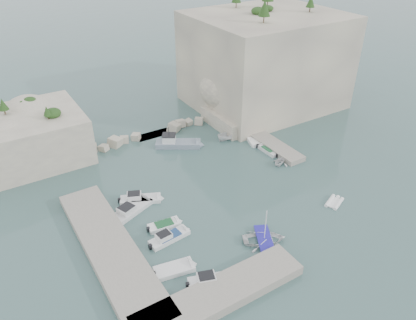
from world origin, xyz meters
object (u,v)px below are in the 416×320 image
motorboat_c (164,227)px  tender_east_c (252,141)px  tender_east_a (279,164)px  work_boat (178,146)px  rowboat (264,241)px  motorboat_d (170,239)px  inflatable_dinghy (334,203)px  motorboat_e (174,271)px  motorboat_b (132,211)px  tender_east_d (229,139)px  motorboat_a (141,201)px  motorboat_f (214,283)px  tender_east_b (268,152)px

motorboat_c → tender_east_c: (21.90, 11.47, 0.00)m
tender_east_a → work_boat: bearing=16.3°
tender_east_c → work_boat: (-11.18, 5.00, 0.00)m
rowboat → tender_east_a: bearing=-19.6°
motorboat_c → motorboat_d: (-0.46, -2.26, 0.00)m
inflatable_dinghy → tender_east_c: bearing=63.7°
inflatable_dinghy → motorboat_e: bearing=155.2°
motorboat_b → tender_east_a: bearing=-24.8°
motorboat_e → tender_east_c: same height
motorboat_e → tender_east_a: bearing=34.2°
motorboat_c → motorboat_d: size_ratio=0.79×
motorboat_b → tender_east_d: (21.09, 9.23, 0.00)m
motorboat_d → tender_east_a: (21.50, 5.83, 0.00)m
motorboat_a → inflatable_dinghy: size_ratio=1.89×
motorboat_f → tender_east_d: tender_east_d is taller
tender_east_c → work_boat: work_boat is taller
motorboat_a → tender_east_b: motorboat_a is taller
motorboat_a → motorboat_c: bearing=-62.5°
motorboat_d → motorboat_e: 4.91m
motorboat_c → motorboat_e: same height
tender_east_d → tender_east_a: bearing=-165.6°
rowboat → tender_east_c: size_ratio=1.03×
tender_east_a → motorboat_a: bearing=60.5°
motorboat_e → motorboat_b: bearing=99.6°
work_boat → inflatable_dinghy: bearing=-35.1°
motorboat_a → motorboat_f: same height
motorboat_e → rowboat: size_ratio=0.93×
tender_east_d → work_boat: (-8.24, 2.42, 0.00)m
motorboat_d → tender_east_d: size_ratio=1.27×
motorboat_f → tender_east_b: size_ratio=1.31×
rowboat → tender_east_c: bearing=-7.2°
motorboat_d → work_boat: (11.18, 18.73, 0.00)m
motorboat_a → motorboat_f: bearing=-62.8°
motorboat_f → motorboat_d: bearing=115.3°
motorboat_a → inflatable_dinghy: motorboat_a is taller
tender_east_d → work_boat: work_boat is taller
motorboat_d → motorboat_e: size_ratio=1.16×
tender_east_b → work_boat: bearing=50.0°
motorboat_c → motorboat_d: bearing=-95.0°
motorboat_d → inflatable_dinghy: (21.34, -5.23, 0.00)m
motorboat_b → work_boat: (12.85, 11.64, 0.00)m
motorboat_d → tender_east_c: bearing=25.6°
motorboat_a → motorboat_b: same height
tender_east_b → inflatable_dinghy: bearing=174.5°
tender_east_b → work_boat: (-11.27, 9.03, 0.00)m
motorboat_d → tender_east_b: bearing=17.4°
inflatable_dinghy → tender_east_b: (1.11, 14.93, 0.00)m
motorboat_d → motorboat_b: bearing=97.3°
motorboat_d → rowboat: (9.12, -6.04, 0.00)m
motorboat_d → motorboat_f: (0.93, -8.15, 0.00)m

